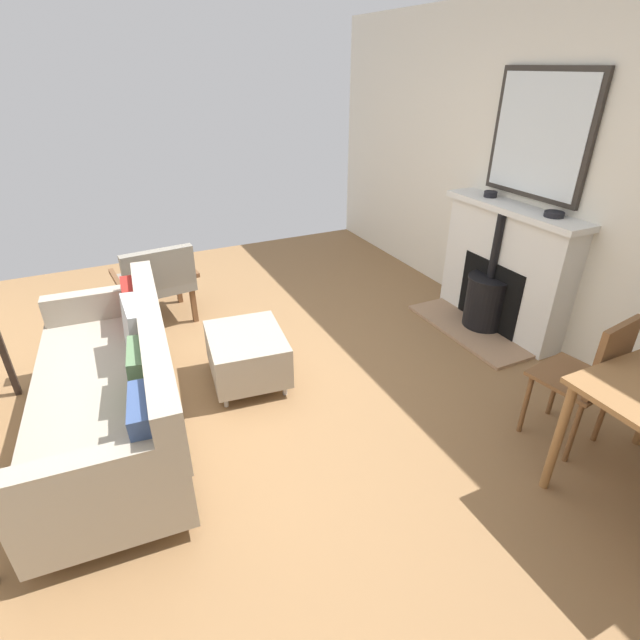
% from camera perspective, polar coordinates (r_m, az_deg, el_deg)
% --- Properties ---
extents(ground_plane, '(5.55, 6.15, 0.01)m').
position_cam_1_polar(ground_plane, '(3.57, -12.16, -8.96)').
color(ground_plane, olive).
extents(wall_left, '(0.12, 6.15, 2.63)m').
position_cam_1_polar(wall_left, '(4.42, 24.41, 15.38)').
color(wall_left, silver).
rests_on(wall_left, ground).
extents(fireplace, '(0.66, 1.35, 1.10)m').
position_cam_1_polar(fireplace, '(4.47, 20.74, 4.97)').
color(fireplace, '#9E7A5B').
rests_on(fireplace, ground).
extents(mirror_over_mantel, '(0.04, 0.93, 0.95)m').
position_cam_1_polar(mirror_over_mantel, '(4.28, 24.82, 19.45)').
color(mirror_over_mantel, '#2D2823').
extents(mantel_bowl_near, '(0.11, 0.11, 0.05)m').
position_cam_1_polar(mantel_bowl_near, '(4.51, 19.74, 14.04)').
color(mantel_bowl_near, black).
rests_on(mantel_bowl_near, fireplace).
extents(mantel_bowl_far, '(0.15, 0.15, 0.04)m').
position_cam_1_polar(mantel_bowl_far, '(4.08, 26.23, 11.33)').
color(mantel_bowl_far, black).
rests_on(mantel_bowl_far, fireplace).
extents(sofa, '(0.93, 1.97, 0.82)m').
position_cam_1_polar(sofa, '(3.20, -23.26, -7.72)').
color(sofa, '#B2B2B7').
rests_on(sofa, ground).
extents(ottoman, '(0.60, 0.70, 0.40)m').
position_cam_1_polar(ottoman, '(3.55, -8.74, -3.96)').
color(ottoman, '#B2B2B7').
rests_on(ottoman, ground).
extents(armchair_accent, '(0.73, 0.64, 0.76)m').
position_cam_1_polar(armchair_accent, '(4.50, -18.96, 4.69)').
color(armchair_accent, brown).
rests_on(armchair_accent, ground).
extents(dining_chair_near_fireplace, '(0.45, 0.45, 0.91)m').
position_cam_1_polar(dining_chair_near_fireplace, '(3.20, 29.62, -5.61)').
color(dining_chair_near_fireplace, brown).
rests_on(dining_chair_near_fireplace, ground).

